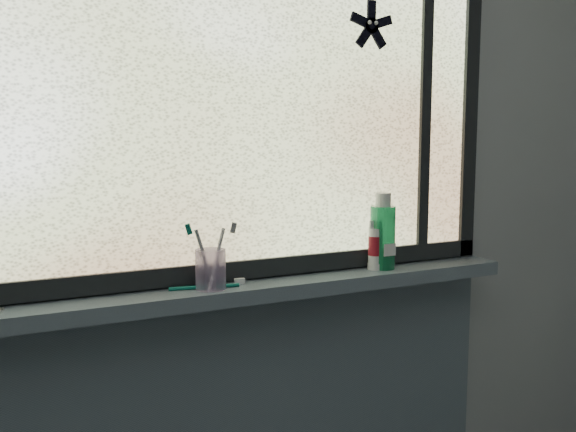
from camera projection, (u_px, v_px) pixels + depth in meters
The scene contains 11 objects.
wall_back at pixel (237, 195), 1.74m from camera, with size 3.00×0.01×2.50m, color #9EA3A8.
windowsill at pixel (249, 291), 1.70m from camera, with size 1.62×0.14×0.04m, color slate.
window_pane at pixel (240, 89), 1.68m from camera, with size 1.50×0.01×1.00m, color silver.
frame_bottom at pixel (242, 269), 1.74m from camera, with size 1.60×0.03×0.05m, color black.
frame_right at pixel (469, 97), 2.02m from camera, with size 0.05×0.03×1.10m, color black.
frame_mullion at pixel (424, 95), 1.94m from camera, with size 0.04×0.03×1.00m, color black.
starfish_sticker at pixel (371, 26), 1.82m from camera, with size 0.15×0.02×0.15m, color black, non-canonical shape.
toothbrush_cup at pixel (211, 269), 1.63m from camera, with size 0.08×0.08×0.10m, color #B299CB.
toothbrush_lying at pixel (204, 286), 1.64m from camera, with size 0.22×0.02×0.01m, color #0B6757, non-canonical shape.
mouthwash_bottle at pixel (383, 231), 1.88m from camera, with size 0.07×0.07×0.18m, color #1FA15E.
cream_tube at pixel (376, 243), 1.87m from camera, with size 0.04×0.04×0.10m, color silver.
Camera 1 is at (-0.64, -0.31, 1.41)m, focal length 40.00 mm.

